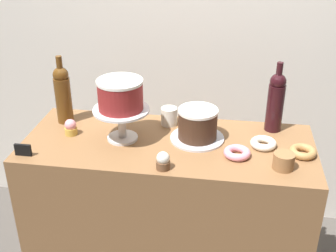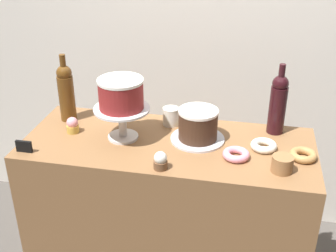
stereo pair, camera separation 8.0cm
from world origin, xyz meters
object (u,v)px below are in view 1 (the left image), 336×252
white_layer_cake (120,95)px  cookie_stack (284,161)px  donut_sugar (263,143)px  cake_stand_pedestal (121,119)px  donut_maple (303,152)px  price_sign_chalkboard (23,150)px  chocolate_round_cake (198,123)px  wine_bottle_dark_red (276,101)px  cupcake_vanilla (163,161)px  donut_pink (237,153)px  cupcake_strawberry (71,127)px  wine_bottle_amber (63,93)px  coffee_cup_ceramic (169,116)px

white_layer_cake → cookie_stack: size_ratio=2.34×
donut_sugar → cake_stand_pedestal: bearing=-177.3°
donut_maple → price_sign_chalkboard: price_sign_chalkboard is taller
cookie_stack → price_sign_chalkboard: cookie_stack is taller
cake_stand_pedestal → price_sign_chalkboard: bearing=-152.1°
price_sign_chalkboard → donut_sugar: bearing=12.9°
chocolate_round_cake → donut_maple: 0.46m
cake_stand_pedestal → wine_bottle_dark_red: (0.66, 0.20, 0.04)m
wine_bottle_dark_red → donut_sugar: (-0.05, -0.17, -0.13)m
cupcake_vanilla → donut_maple: (0.56, 0.19, -0.02)m
donut_maple → chocolate_round_cake: bearing=171.0°
chocolate_round_cake → cookie_stack: 0.41m
cake_stand_pedestal → chocolate_round_cake: cake_stand_pedestal is taller
donut_pink → cookie_stack: size_ratio=1.33×
price_sign_chalkboard → cupcake_strawberry: bearing=57.5°
wine_bottle_amber → cupcake_strawberry: wine_bottle_amber is taller
chocolate_round_cake → coffee_cup_ceramic: chocolate_round_cake is taller
white_layer_cake → wine_bottle_amber: bearing=156.8°
donut_maple → coffee_cup_ceramic: bearing=161.8°
donut_pink → coffee_cup_ceramic: (-0.32, 0.24, 0.03)m
white_layer_cake → donut_maple: bearing=-1.4°
chocolate_round_cake → cupcake_vanilla: chocolate_round_cake is taller
wine_bottle_amber → coffee_cup_ceramic: size_ratio=3.83×
donut_maple → white_layer_cake: bearing=178.6°
white_layer_cake → wine_bottle_dark_red: size_ratio=0.60×
cake_stand_pedestal → white_layer_cake: 0.11m
donut_pink → cake_stand_pedestal: bearing=172.3°
donut_maple → cookie_stack: 0.15m
price_sign_chalkboard → cake_stand_pedestal: bearing=27.9°
price_sign_chalkboard → wine_bottle_amber: bearing=79.7°
white_layer_cake → donut_maple: white_layer_cake is taller
donut_sugar → coffee_cup_ceramic: coffee_cup_ceramic is taller
wine_bottle_dark_red → white_layer_cake: bearing=-163.5°
donut_pink → price_sign_chalkboard: bearing=-171.7°
cookie_stack → wine_bottle_amber: bearing=165.0°
wine_bottle_amber → price_sign_chalkboard: bearing=-100.3°
cupcake_vanilla → donut_sugar: (0.40, 0.24, -0.02)m
cupcake_strawberry → donut_sugar: 0.86m
cake_stand_pedestal → cupcake_vanilla: 0.31m
chocolate_round_cake → cupcake_strawberry: bearing=-175.8°
wine_bottle_amber → cupcake_vanilla: size_ratio=4.38×
price_sign_chalkboard → cookie_stack: bearing=3.4°
wine_bottle_amber → white_layer_cake: bearing=-23.2°
wine_bottle_dark_red → chocolate_round_cake: bearing=-156.6°
coffee_cup_ceramic → cupcake_vanilla: bearing=-84.9°
chocolate_round_cake → donut_sugar: (0.29, -0.02, -0.06)m
cookie_stack → price_sign_chalkboard: size_ratio=1.20×
donut_pink → price_sign_chalkboard: size_ratio=1.60×
donut_maple → donut_sugar: size_ratio=1.00×
white_layer_cake → donut_sugar: 0.65m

